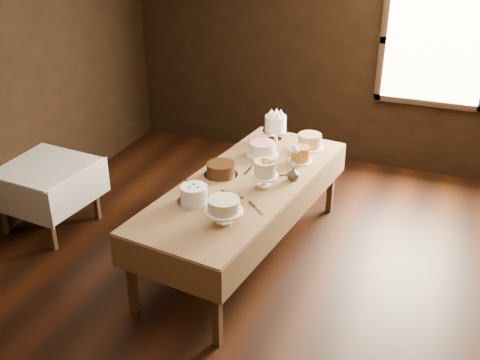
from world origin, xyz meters
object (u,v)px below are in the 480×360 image
Objects in this scene: cake_server_d at (289,175)px; cake_server_e at (199,186)px; cake_speckled at (310,141)px; cake_lattice at (263,150)px; cake_server_c at (251,167)px; cake_server_a at (236,196)px; cake_flowers at (265,175)px; display_table at (245,187)px; flower_vase at (293,174)px; cake_chocolate at (221,170)px; side_table at (45,172)px; cake_cream at (224,212)px; cake_caramel at (301,155)px; cake_server_b at (258,211)px; cake_meringue at (275,129)px; cake_swirl at (194,195)px.

cake_server_d is 0.85m from cake_server_e.
cake_speckled is 0.52m from cake_lattice.
cake_server_c is at bearing -90.73° from cake_lattice.
cake_server_a is (0.08, -0.90, -0.05)m from cake_lattice.
cake_lattice is 0.68m from cake_flowers.
display_table is at bearing 111.44° from cake_server_a.
cake_server_d is at bearing 125.00° from flower_vase.
cake_flowers is at bearing 34.89° from cake_server_e.
cake_chocolate is 0.64m from cake_server_d.
cake_cream is at bearing -12.93° from side_table.
cake_lattice is 0.39m from cake_caramel.
display_table is 0.71m from cake_caramel.
cake_chocolate is at bearing -109.48° from cake_lattice.
side_table is 2.37m from cake_server_b.
side_table is 3.87× the size of cake_caramel.
cake_server_e is (-0.35, -0.23, 0.06)m from display_table.
cake_server_a is (-0.07, 0.44, -0.10)m from cake_cream.
cake_cream is at bearing -98.05° from cake_speckled.
display_table is 0.75m from cake_cream.
cake_server_d is (0.38, -0.34, -0.05)m from cake_lattice.
cake_meringue is 0.97× the size of cake_swirl.
cake_flowers is 2.23× the size of flower_vase.
display_table is 2.08m from side_table.
side_table is 2.23m from cake_cream.
cake_chocolate is (-0.20, -0.58, 0.00)m from cake_lattice.
flower_vase is (0.06, -0.08, 0.06)m from cake_server_d.
cake_server_a is at bearing -49.07° from cake_chocolate.
cake_server_b is at bearing -91.89° from cake_speckled.
flower_vase is at bearing 72.33° from cake_cream.
cake_server_b is 1.00× the size of cake_server_c.
cake_lattice is at bearing 96.18° from cake_cream.
cake_meringue is 1.18× the size of cake_server_a.
cake_server_e is (-0.30, -1.24, -0.12)m from cake_meringue.
cake_server_d is (2.40, 0.51, 0.17)m from side_table.
side_table is at bearing -174.61° from cake_flowers.
cake_meringue is at bearing 94.76° from cake_cream.
cake_meringue is 1.18× the size of cake_server_d.
cake_server_d is at bearing 52.38° from cake_swirl.
cake_caramel reaches higher than cake_server_b.
cake_speckled reaches higher than cake_chocolate.
cake_server_d is (0.38, -0.74, -0.12)m from cake_meringue.
cake_cream is (0.37, -0.22, 0.03)m from cake_swirl.
display_table is 9.40× the size of cake_meringue.
display_table is 21.96× the size of flower_vase.
cake_swirl is 2.40× the size of flower_vase.
side_table is at bearing 105.56° from cake_server_c.
cake_lattice is 1.44× the size of cake_server_c.
cake_meringue reaches higher than flower_vase.
cake_meringue is 2.33× the size of flower_vase.
cake_server_c and cake_server_e have the same top height.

